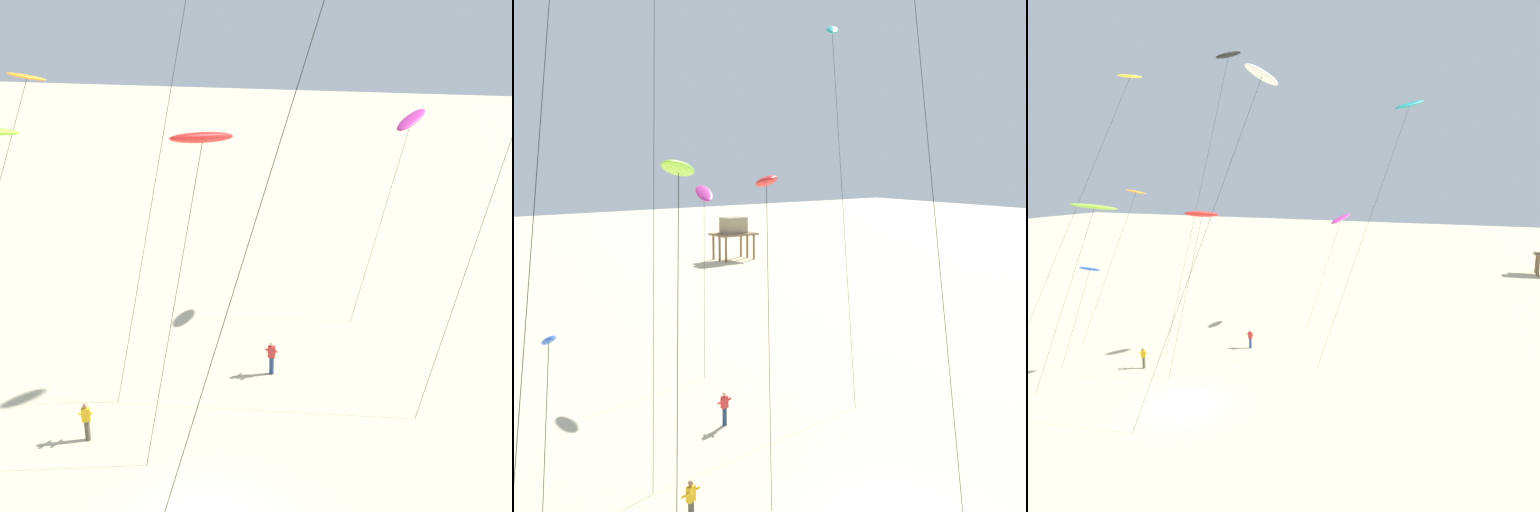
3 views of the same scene
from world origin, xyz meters
The scene contains 12 objects.
ground_plane centered at (0.00, 0.00, 0.00)m, with size 260.00×260.00×0.00m, color beige.
kite_yellow centered at (-8.96, 6.96, 21.90)m, with size 6.48×9.71×22.66m.
kite_orange centered at (-11.65, 10.53, 13.10)m, with size 3.67×5.67×13.75m.
kite_white centered at (4.04, 3.63, 20.76)m, with size 5.85×9.28×21.63m.
kite_red centered at (-1.66, 5.58, 11.99)m, with size 2.81×4.04×12.46m.
kite_teal centered at (11.51, 16.74, 20.43)m, with size 6.50×9.54×21.22m.
kite_lime centered at (-7.83, 1.44, 12.61)m, with size 3.86×5.45×13.07m.
kite_black centered at (-2.77, 12.23, 24.53)m, with size 4.41×7.20×25.47m.
kite_blue centered at (-11.02, 3.85, 7.46)m, with size 1.85×3.10×8.01m.
kite_magenta centered at (4.82, 21.10, 10.59)m, with size 3.32×5.21×11.24m.
kite_flyer_nearest centered at (-0.36, 10.82, 0.89)m, with size 0.53×0.51×1.67m.
kite_flyer_middle centered at (-6.23, 3.88, 0.89)m, with size 0.68×0.67×1.67m.
Camera 3 is at (16.38, -23.82, 14.71)m, focal length 32.43 mm.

